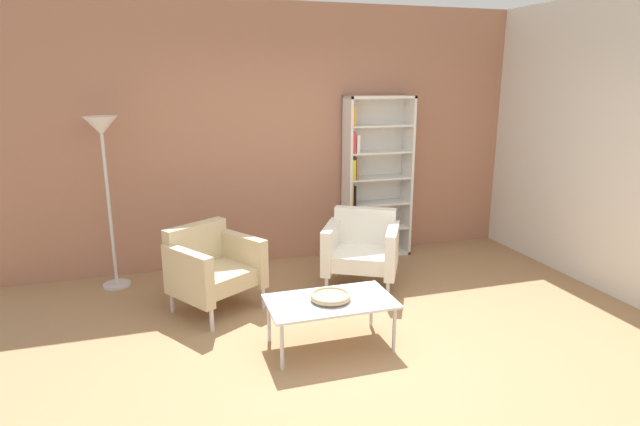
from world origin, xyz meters
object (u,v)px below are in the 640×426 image
object	(u,v)px
decorative_bowl	(331,296)
armchair_spare_guest	(212,267)
floor_lamp_torchiere	(103,147)
bookshelf_tall	(373,178)
coffee_table_low	(330,304)
armchair_near_window	(362,248)

from	to	relation	value
decorative_bowl	armchair_spare_guest	xyz separation A→B (m)	(-0.82, 1.01, -0.02)
armchair_spare_guest	floor_lamp_torchiere	world-z (taller)	floor_lamp_torchiere
decorative_bowl	armchair_spare_guest	world-z (taller)	armchair_spare_guest
bookshelf_tall	coffee_table_low	size ratio (longest dim) A/B	1.90
coffee_table_low	armchair_spare_guest	distance (m)	1.30
coffee_table_low	decorative_bowl	world-z (taller)	decorative_bowl
armchair_near_window	bookshelf_tall	bearing A→B (deg)	90.82
coffee_table_low	floor_lamp_torchiere	bearing A→B (deg)	132.58
bookshelf_tall	floor_lamp_torchiere	distance (m)	2.97
armchair_near_window	armchair_spare_guest	size ratio (longest dim) A/B	0.99
coffee_table_low	bookshelf_tall	bearing A→B (deg)	59.41
floor_lamp_torchiere	armchair_near_window	bearing A→B (deg)	-17.37
armchair_spare_guest	armchair_near_window	bearing A→B (deg)	-28.22
armchair_near_window	armchair_spare_guest	world-z (taller)	same
armchair_near_window	armchair_spare_guest	bearing A→B (deg)	-147.14
armchair_near_window	floor_lamp_torchiere	distance (m)	2.74
coffee_table_low	armchair_near_window	distance (m)	1.32
armchair_near_window	armchair_spare_guest	distance (m)	1.53
decorative_bowl	armchair_near_window	size ratio (longest dim) A/B	0.34
bookshelf_tall	floor_lamp_torchiere	size ratio (longest dim) A/B	1.09
floor_lamp_torchiere	armchair_spare_guest	bearing A→B (deg)	-43.66
decorative_bowl	armchair_near_window	xyz separation A→B (m)	(0.71, 1.11, -0.02)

